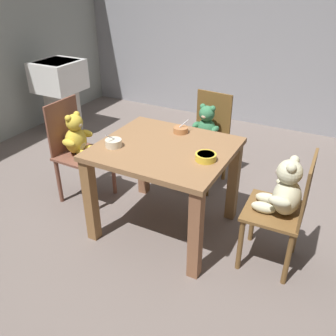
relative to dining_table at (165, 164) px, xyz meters
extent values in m
cube|color=#70635E|center=(0.00, 0.00, -0.60)|extent=(5.20, 5.20, 0.04)
cube|color=#919298|center=(0.00, 2.56, 0.83)|extent=(5.20, 0.08, 2.82)
cube|color=olive|center=(0.00, 0.00, 0.13)|extent=(0.96, 0.86, 0.04)
cube|color=olive|center=(-0.42, -0.37, -0.24)|extent=(0.08, 0.08, 0.68)
cube|color=#8E5C3F|center=(0.42, -0.37, -0.24)|extent=(0.08, 0.08, 0.68)
cube|color=#8C5C3F|center=(-0.42, 0.37, -0.24)|extent=(0.08, 0.08, 0.68)
cube|color=brown|center=(0.42, 0.37, -0.24)|extent=(0.08, 0.08, 0.68)
cube|color=brown|center=(0.83, 0.00, -0.15)|extent=(0.39, 0.41, 0.02)
cube|color=brown|center=(1.00, 0.00, 0.07)|extent=(0.03, 0.37, 0.42)
cylinder|color=brown|center=(0.66, 0.16, -0.37)|extent=(0.04, 0.04, 0.42)
cylinder|color=brown|center=(0.67, -0.17, -0.37)|extent=(0.04, 0.04, 0.42)
cylinder|color=brown|center=(0.98, 0.17, -0.37)|extent=(0.04, 0.04, 0.42)
cylinder|color=brown|center=(0.99, -0.17, -0.37)|extent=(0.04, 0.04, 0.42)
ellipsoid|color=beige|center=(0.89, 0.00, -0.02)|extent=(0.19, 0.22, 0.24)
ellipsoid|color=#C7B09E|center=(0.83, 0.00, -0.03)|extent=(0.07, 0.12, 0.15)
sphere|color=beige|center=(0.88, 0.00, 0.17)|extent=(0.16, 0.16, 0.16)
ellipsoid|color=#C7B09E|center=(0.82, 0.00, 0.15)|extent=(0.06, 0.07, 0.05)
sphere|color=beige|center=(0.89, 0.06, 0.23)|extent=(0.06, 0.06, 0.06)
sphere|color=beige|center=(0.89, -0.05, 0.23)|extent=(0.06, 0.06, 0.06)
ellipsoid|color=beige|center=(0.86, 0.12, 0.02)|extent=(0.14, 0.07, 0.07)
ellipsoid|color=beige|center=(0.87, -0.12, 0.02)|extent=(0.14, 0.07, 0.07)
ellipsoid|color=beige|center=(0.76, 0.06, -0.10)|extent=(0.16, 0.08, 0.07)
ellipsoid|color=beige|center=(0.77, -0.06, -0.10)|extent=(0.16, 0.08, 0.07)
cube|color=brown|center=(-0.02, 0.77, -0.15)|extent=(0.42, 0.45, 0.02)
cube|color=brown|center=(0.00, 0.97, 0.07)|extent=(0.35, 0.05, 0.42)
cylinder|color=brown|center=(-0.20, 0.61, -0.37)|extent=(0.04, 0.04, 0.42)
cylinder|color=brown|center=(0.12, 0.58, -0.37)|extent=(0.04, 0.04, 0.42)
cylinder|color=brown|center=(-0.17, 0.97, -0.37)|extent=(0.04, 0.04, 0.42)
cylinder|color=brown|center=(0.16, 0.94, -0.37)|extent=(0.04, 0.04, 0.42)
ellipsoid|color=#3A7B51|center=(-0.01, 0.85, -0.04)|extent=(0.19, 0.16, 0.20)
ellipsoid|color=#D9B491|center=(-0.02, 0.80, -0.05)|extent=(0.10, 0.06, 0.12)
sphere|color=#3A7B51|center=(-0.02, 0.84, 0.12)|extent=(0.14, 0.14, 0.14)
ellipsoid|color=#D9B491|center=(-0.02, 0.79, 0.11)|extent=(0.06, 0.06, 0.04)
sphere|color=#3A7B51|center=(-0.06, 0.85, 0.17)|extent=(0.05, 0.05, 0.05)
sphere|color=#3A7B51|center=(0.03, 0.84, 0.17)|extent=(0.05, 0.05, 0.05)
ellipsoid|color=#3A7B51|center=(-0.11, 0.83, -0.01)|extent=(0.07, 0.12, 0.06)
ellipsoid|color=#3A7B51|center=(0.08, 0.82, -0.01)|extent=(0.07, 0.12, 0.06)
ellipsoid|color=#3A7B51|center=(-0.07, 0.75, -0.11)|extent=(0.07, 0.14, 0.06)
ellipsoid|color=#3A7B51|center=(0.02, 0.74, -0.11)|extent=(0.07, 0.14, 0.06)
cube|color=brown|center=(-0.83, 0.05, -0.15)|extent=(0.41, 0.41, 0.02)
cube|color=brown|center=(-1.02, 0.06, 0.09)|extent=(0.02, 0.37, 0.45)
cylinder|color=brown|center=(-0.66, -0.12, -0.37)|extent=(0.04, 0.04, 0.42)
cylinder|color=brown|center=(-0.65, 0.22, -0.37)|extent=(0.04, 0.04, 0.42)
cylinder|color=brown|center=(-1.00, -0.12, -0.37)|extent=(0.04, 0.04, 0.42)
cylinder|color=brown|center=(-0.99, 0.23, -0.37)|extent=(0.04, 0.04, 0.42)
ellipsoid|color=gold|center=(-0.90, 0.05, -0.02)|extent=(0.17, 0.20, 0.23)
ellipsoid|color=beige|center=(-0.84, 0.05, -0.03)|extent=(0.06, 0.11, 0.14)
sphere|color=gold|center=(-0.89, 0.05, 0.15)|extent=(0.14, 0.14, 0.14)
ellipsoid|color=beige|center=(-0.83, 0.05, 0.14)|extent=(0.05, 0.06, 0.04)
sphere|color=gold|center=(-0.90, 0.00, 0.20)|extent=(0.05, 0.05, 0.05)
sphere|color=gold|center=(-0.89, 0.10, 0.20)|extent=(0.05, 0.05, 0.05)
ellipsoid|color=gold|center=(-0.87, -0.06, 0.01)|extent=(0.13, 0.07, 0.06)
ellipsoid|color=gold|center=(-0.87, 0.17, 0.01)|extent=(0.13, 0.07, 0.06)
ellipsoid|color=gold|center=(-0.78, 0.00, -0.10)|extent=(0.15, 0.07, 0.07)
ellipsoid|color=gold|center=(-0.78, 0.11, -0.10)|extent=(0.15, 0.07, 0.07)
cylinder|color=#B77544|center=(-0.01, 0.28, 0.17)|extent=(0.12, 0.12, 0.05)
cylinder|color=#B77544|center=(-0.01, 0.28, 0.15)|extent=(0.06, 0.06, 0.01)
cylinder|color=beige|center=(-0.01, 0.28, 0.19)|extent=(0.09, 0.09, 0.01)
cylinder|color=#BCBCC1|center=(0.01, 0.30, 0.22)|extent=(0.06, 0.07, 0.06)
ellipsoid|color=#BCBCC1|center=(-0.02, 0.27, 0.18)|extent=(0.04, 0.04, 0.01)
cylinder|color=beige|center=(-0.33, -0.17, 0.17)|extent=(0.12, 0.12, 0.05)
cylinder|color=beige|center=(-0.33, -0.17, 0.15)|extent=(0.07, 0.07, 0.01)
cylinder|color=beige|center=(-0.33, -0.17, 0.19)|extent=(0.10, 0.10, 0.01)
cylinder|color=#BCBCC1|center=(-0.33, -0.20, 0.23)|extent=(0.03, 0.08, 0.06)
ellipsoid|color=#BCBCC1|center=(-0.32, -0.16, 0.19)|extent=(0.03, 0.04, 0.01)
cylinder|color=yellow|center=(0.34, -0.06, 0.17)|extent=(0.14, 0.14, 0.05)
cylinder|color=yellow|center=(0.34, -0.06, 0.15)|extent=(0.08, 0.08, 0.01)
cylinder|color=beige|center=(0.34, -0.06, 0.19)|extent=(0.12, 0.12, 0.01)
cube|color=#B7B2A8|center=(-2.05, 1.13, -0.31)|extent=(0.30, 0.31, 0.54)
cube|color=white|center=(-2.05, 1.13, 0.14)|extent=(0.50, 0.52, 0.35)
cube|color=#38383D|center=(-2.05, 1.13, 0.27)|extent=(0.40, 0.41, 0.08)
camera|label=1|loc=(1.12, -2.08, 1.28)|focal=38.73mm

